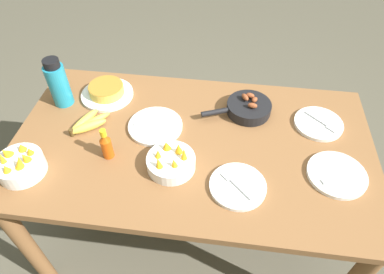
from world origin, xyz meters
name	(u,v)px	position (x,y,z in m)	size (l,w,h in m)	color
ground_plane	(192,230)	(0.00, 0.00, 0.00)	(14.00, 14.00, 0.00)	#565142
dining_table	(192,158)	(0.00, 0.00, 0.66)	(1.53, 0.86, 0.77)	brown
banana_bunch	(87,124)	(-0.47, 0.03, 0.79)	(0.16, 0.18, 0.04)	gold
skillet	(248,108)	(0.23, 0.22, 0.80)	(0.31, 0.20, 0.08)	black
frittata_plate_center	(107,92)	(-0.45, 0.25, 0.79)	(0.25, 0.25, 0.06)	white
empty_plate_near_front	(155,126)	(-0.17, 0.07, 0.78)	(0.24, 0.24, 0.02)	white
empty_plate_far_left	(318,124)	(0.54, 0.18, 0.78)	(0.21, 0.21, 0.02)	white
empty_plate_far_right	(238,186)	(0.20, -0.21, 0.78)	(0.22, 0.22, 0.02)	white
empty_plate_mid_edge	(337,175)	(0.58, -0.10, 0.78)	(0.23, 0.23, 0.02)	white
fruit_bowl_mango	(20,165)	(-0.63, -0.24, 0.81)	(0.18, 0.18, 0.12)	white
fruit_bowl_citrus	(171,161)	(-0.06, -0.14, 0.80)	(0.19, 0.19, 0.10)	white
water_bottle	(58,83)	(-0.63, 0.17, 0.88)	(0.09, 0.09, 0.24)	teal
hot_sauce_bottle	(106,145)	(-0.33, -0.12, 0.83)	(0.04, 0.04, 0.15)	#C64C0F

